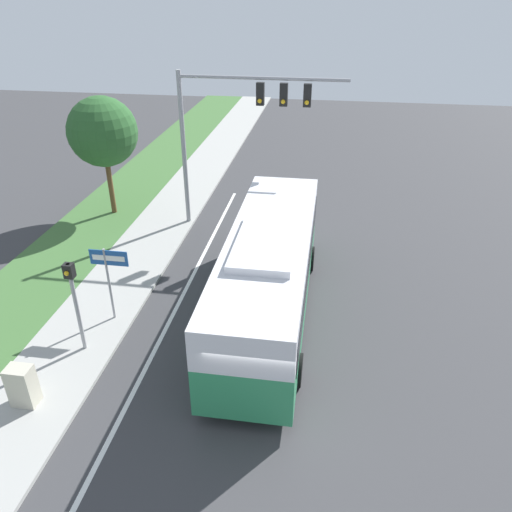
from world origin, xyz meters
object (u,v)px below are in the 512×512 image
Objects in this scene: pedestrian_signal at (74,294)px; street_sign at (109,271)px; signal_gantry at (236,117)px; utility_cabinet at (22,386)px; bus at (269,269)px.

street_sign is at bearing 78.20° from pedestrian_signal.
signal_gantry is 13.29m from utility_cabinet.
signal_gantry is 8.96m from street_sign.
utility_cabinet is (-3.60, -12.01, -4.41)m from signal_gantry.
bus is at bearing 13.09° from street_sign.
street_sign is (0.35, 1.67, -0.16)m from pedestrian_signal.
bus reaches higher than street_sign.
pedestrian_signal is 2.84m from utility_cabinet.
signal_gantry reaches higher than pedestrian_signal.
bus is at bearing 41.59° from utility_cabinet.
utility_cabinet is at bearing -102.19° from pedestrian_signal.
bus is at bearing -71.08° from signal_gantry.
utility_cabinet is at bearing -102.03° from street_sign.
street_sign is at bearing 77.97° from utility_cabinet.
bus is 1.48× the size of signal_gantry.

